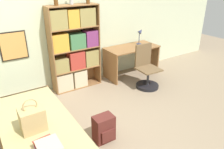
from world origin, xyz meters
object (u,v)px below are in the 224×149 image
at_px(bottle_green, 56,0).
at_px(bookcase, 74,48).
at_px(bed, 40,137).
at_px(desk_chair, 146,74).
at_px(handbag, 32,119).
at_px(desk_lamp, 140,34).
at_px(desk, 132,55).
at_px(backpack, 104,129).

bearing_deg(bottle_green, bookcase, -3.78).
distance_m(bed, bottle_green, 2.37).
bearing_deg(desk_chair, bookcase, 147.59).
relative_size(bed, handbag, 4.70).
bearing_deg(desk_lamp, desk, -164.48).
xyz_separation_m(bed, backpack, (0.83, -0.30, -0.02)).
bearing_deg(desk_chair, bottle_green, 151.83).
height_order(bottle_green, desk, bottle_green).
xyz_separation_m(bed, bookcase, (1.20, 1.47, 0.65)).
bearing_deg(bookcase, bed, -129.29).
bearing_deg(backpack, handbag, 166.75).
bearing_deg(handbag, bottle_green, 57.72).
relative_size(bed, desk, 1.66).
height_order(handbag, bookcase, bookcase).
bearing_deg(desk_chair, backpack, -149.50).
bearing_deg(desk, desk_lamp, 15.52).
xyz_separation_m(desk, desk_lamp, (0.30, 0.08, 0.46)).
bearing_deg(bottle_green, handbag, -122.28).
distance_m(bed, backpack, 0.88).
bearing_deg(bed, desk_chair, 15.02).
bearing_deg(bookcase, desk_chair, -32.41).
distance_m(desk, desk_chair, 0.70).
xyz_separation_m(desk_lamp, backpack, (-2.05, -1.71, -0.76)).
bearing_deg(bed, desk_lamp, 26.08).
bearing_deg(desk_chair, bed, -164.98).
xyz_separation_m(desk_chair, backpack, (-1.65, -0.97, -0.09)).
relative_size(handbag, backpack, 1.10).
distance_m(handbag, desk, 3.00).
distance_m(desk_chair, backpack, 1.91).
xyz_separation_m(bookcase, desk, (1.37, -0.15, -0.36)).
bearing_deg(backpack, desk, 43.04).
bearing_deg(bottle_green, desk, -5.74).
height_order(bed, desk, desk).
bearing_deg(desk, handbag, -151.75).
relative_size(bed, backpack, 5.17).
xyz_separation_m(bookcase, desk_chair, (1.27, -0.81, -0.57)).
xyz_separation_m(handbag, bookcase, (1.27, 1.57, 0.27)).
bearing_deg(bookcase, bottle_green, 176.22).
height_order(desk_lamp, backpack, desk_lamp).
distance_m(bed, bookcase, 2.01).
bearing_deg(handbag, backpack, -13.25).
xyz_separation_m(bottle_green, backpack, (-0.11, -1.79, -1.60)).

